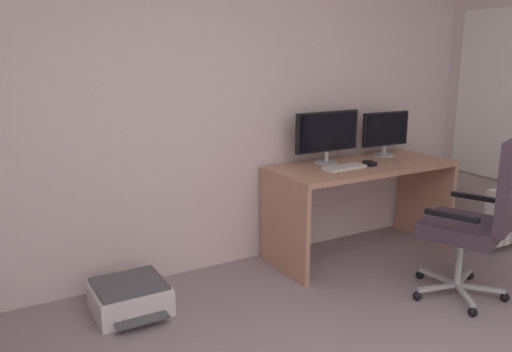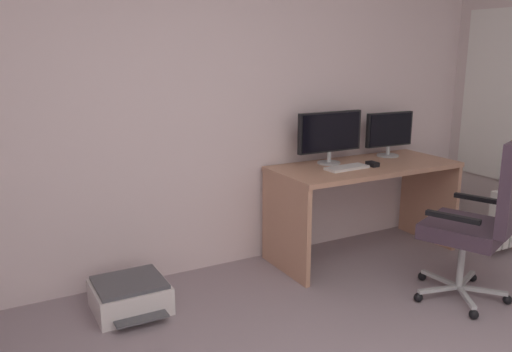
% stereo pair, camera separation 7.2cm
% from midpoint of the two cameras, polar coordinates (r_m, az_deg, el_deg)
% --- Properties ---
extents(wall_back, '(5.53, 0.10, 2.58)m').
position_cam_midpoint_polar(wall_back, '(3.68, -9.00, 8.54)').
color(wall_back, silver).
rests_on(wall_back, ground).
extents(desk, '(1.47, 0.64, 0.74)m').
position_cam_midpoint_polar(desk, '(4.19, 12.14, -1.37)').
color(desk, tan).
rests_on(desk, ground).
extents(monitor_main, '(0.57, 0.18, 0.41)m').
position_cam_midpoint_polar(monitor_main, '(4.08, 8.57, 4.58)').
color(monitor_main, '#B2B5B7').
rests_on(monitor_main, desk).
extents(monitor_secondary, '(0.45, 0.18, 0.37)m').
position_cam_midpoint_polar(monitor_secondary, '(4.47, 14.78, 4.72)').
color(monitor_secondary, '#B2B5B7').
rests_on(monitor_secondary, desk).
extents(keyboard, '(0.35, 0.15, 0.02)m').
position_cam_midpoint_polar(keyboard, '(3.96, 10.39, 0.90)').
color(keyboard, silver).
rests_on(keyboard, desk).
extents(computer_mouse, '(0.06, 0.10, 0.03)m').
position_cam_midpoint_polar(computer_mouse, '(4.09, 13.08, 1.28)').
color(computer_mouse, black).
rests_on(computer_mouse, desk).
extents(office_chair, '(0.64, 0.69, 1.09)m').
position_cam_midpoint_polar(office_chair, '(3.62, 24.05, -4.06)').
color(office_chair, '#B7BABC').
rests_on(office_chair, ground).
extents(printer, '(0.45, 0.50, 0.20)m').
position_cam_midpoint_polar(printer, '(3.47, -12.97, -12.59)').
color(printer, silver).
rests_on(printer, ground).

